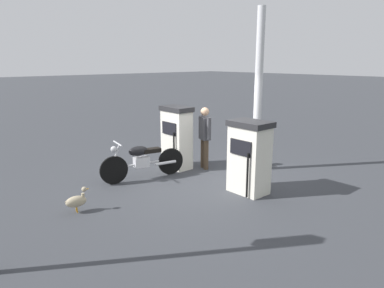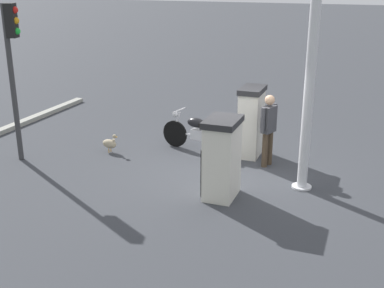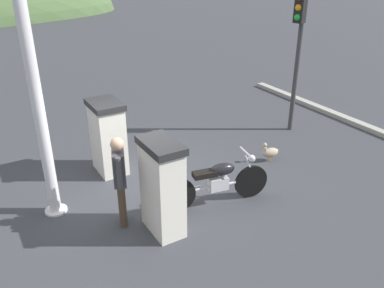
{
  "view_description": "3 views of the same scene",
  "coord_description": "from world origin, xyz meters",
  "px_view_note": "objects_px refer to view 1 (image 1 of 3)",
  "views": [
    {
      "loc": [
        5.63,
        5.84,
        2.82
      ],
      "look_at": [
        0.89,
        0.57,
        1.13
      ],
      "focal_mm": 33.16,
      "sensor_mm": 36.0,
      "label": 1
    },
    {
      "loc": [
        -2.59,
        9.79,
        4.18
      ],
      "look_at": [
        0.67,
        0.56,
        0.77
      ],
      "focal_mm": 46.69,
      "sensor_mm": 36.0,
      "label": 2
    },
    {
      "loc": [
        -2.65,
        -6.13,
        4.19
      ],
      "look_at": [
        1.37,
        0.35,
        0.6
      ],
      "focal_mm": 36.85,
      "sensor_mm": 36.0,
      "label": 3
    }
  ],
  "objects_px": {
    "fuel_pump_near": "(177,137)",
    "canopy_support_pole": "(258,95)",
    "motorcycle_near_pump": "(142,160)",
    "fuel_pump_far": "(249,157)",
    "attendant_person": "(205,134)",
    "wandering_duck": "(77,201)"
  },
  "relations": [
    {
      "from": "canopy_support_pole",
      "to": "motorcycle_near_pump",
      "type": "bearing_deg",
      "value": -26.8
    },
    {
      "from": "attendant_person",
      "to": "canopy_support_pole",
      "type": "xyz_separation_m",
      "value": [
        -0.92,
        0.97,
        1.03
      ]
    },
    {
      "from": "wandering_duck",
      "to": "fuel_pump_far",
      "type": "bearing_deg",
      "value": 155.2
    },
    {
      "from": "motorcycle_near_pump",
      "to": "wandering_duck",
      "type": "xyz_separation_m",
      "value": [
        2.02,
        0.78,
        -0.25
      ]
    },
    {
      "from": "fuel_pump_near",
      "to": "motorcycle_near_pump",
      "type": "bearing_deg",
      "value": 7.92
    },
    {
      "from": "fuel_pump_far",
      "to": "attendant_person",
      "type": "relative_size",
      "value": 0.97
    },
    {
      "from": "fuel_pump_near",
      "to": "canopy_support_pole",
      "type": "xyz_separation_m",
      "value": [
        -1.43,
        1.51,
        1.13
      ]
    },
    {
      "from": "motorcycle_near_pump",
      "to": "attendant_person",
      "type": "relative_size",
      "value": 1.29
    },
    {
      "from": "fuel_pump_near",
      "to": "fuel_pump_far",
      "type": "bearing_deg",
      "value": 90.0
    },
    {
      "from": "motorcycle_near_pump",
      "to": "attendant_person",
      "type": "height_order",
      "value": "attendant_person"
    },
    {
      "from": "fuel_pump_far",
      "to": "attendant_person",
      "type": "height_order",
      "value": "attendant_person"
    },
    {
      "from": "wandering_duck",
      "to": "canopy_support_pole",
      "type": "bearing_deg",
      "value": 173.14
    },
    {
      "from": "fuel_pump_far",
      "to": "canopy_support_pole",
      "type": "relative_size",
      "value": 0.39
    },
    {
      "from": "fuel_pump_near",
      "to": "motorcycle_near_pump",
      "type": "xyz_separation_m",
      "value": [
        1.22,
        0.17,
        -0.36
      ]
    },
    {
      "from": "attendant_person",
      "to": "wandering_duck",
      "type": "relative_size",
      "value": 3.4
    },
    {
      "from": "motorcycle_near_pump",
      "to": "canopy_support_pole",
      "type": "xyz_separation_m",
      "value": [
        -2.65,
        1.34,
        1.48
      ]
    },
    {
      "from": "fuel_pump_near",
      "to": "fuel_pump_far",
      "type": "distance_m",
      "value": 2.44
    },
    {
      "from": "fuel_pump_far",
      "to": "wandering_duck",
      "type": "xyz_separation_m",
      "value": [
        3.24,
        -1.5,
        -0.57
      ]
    },
    {
      "from": "fuel_pump_far",
      "to": "canopy_support_pole",
      "type": "height_order",
      "value": "canopy_support_pole"
    },
    {
      "from": "motorcycle_near_pump",
      "to": "canopy_support_pole",
      "type": "height_order",
      "value": "canopy_support_pole"
    },
    {
      "from": "motorcycle_near_pump",
      "to": "canopy_support_pole",
      "type": "relative_size",
      "value": 0.51
    },
    {
      "from": "fuel_pump_far",
      "to": "fuel_pump_near",
      "type": "bearing_deg",
      "value": -90.0
    }
  ]
}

